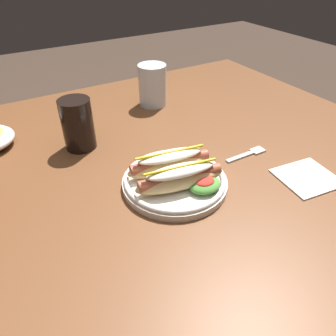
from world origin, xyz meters
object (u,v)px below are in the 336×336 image
soda_cup (78,124)px  water_cup (152,85)px  fork (248,154)px  napkin (307,177)px  hot_dog_plate (176,176)px

soda_cup → water_cup: 0.33m
fork → water_cup: 0.41m
water_cup → napkin: 0.56m
napkin → fork: bearing=108.5°
water_cup → napkin: water_cup is taller
fork → napkin: size_ratio=0.92×
soda_cup → napkin: bearing=-44.8°
fork → water_cup: (-0.06, 0.40, 0.06)m
fork → water_cup: bearing=99.6°
fork → napkin: bearing=-71.1°
fork → hot_dog_plate: bearing=-176.4°
fork → soda_cup: (-0.36, 0.26, 0.07)m
water_cup → napkin: bearing=-78.3°
soda_cup → fork: bearing=-35.9°
hot_dog_plate → water_cup: (0.17, 0.41, 0.04)m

